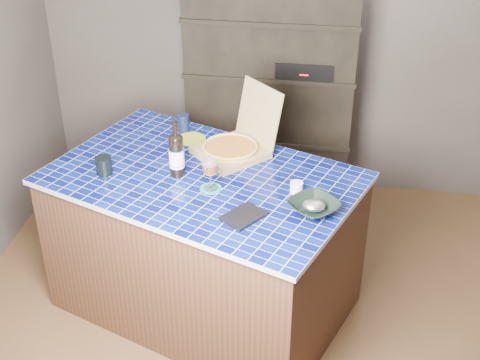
% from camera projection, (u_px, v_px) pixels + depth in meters
% --- Properties ---
extents(room, '(3.50, 3.50, 3.50)m').
position_uv_depth(room, '(239.00, 145.00, 3.42)').
color(room, brown).
rests_on(room, ground).
extents(shelving_unit, '(1.20, 0.41, 1.80)m').
position_uv_depth(shelving_unit, '(271.00, 89.00, 4.89)').
color(shelving_unit, black).
rests_on(shelving_unit, floor).
extents(kitchen_island, '(1.98, 1.63, 0.93)m').
position_uv_depth(kitchen_island, '(205.00, 243.00, 4.01)').
color(kitchen_island, '#452A1B').
rests_on(kitchen_island, floor).
extents(pizza_box, '(0.56, 0.56, 0.39)m').
position_uv_depth(pizza_box, '(233.00, 146.00, 3.95)').
color(pizza_box, tan).
rests_on(pizza_box, kitchen_island).
extents(mead_bottle, '(0.09, 0.09, 0.33)m').
position_uv_depth(mead_bottle, '(176.00, 154.00, 3.72)').
color(mead_bottle, black).
rests_on(mead_bottle, kitchen_island).
extents(teal_trivet, '(0.12, 0.12, 0.01)m').
position_uv_depth(teal_trivet, '(211.00, 189.00, 3.65)').
color(teal_trivet, '#187E7C').
rests_on(teal_trivet, kitchen_island).
extents(wine_glass, '(0.09, 0.09, 0.20)m').
position_uv_depth(wine_glass, '(210.00, 167.00, 3.58)').
color(wine_glass, white).
rests_on(wine_glass, teal_trivet).
extents(tumbler, '(0.09, 0.09, 0.10)m').
position_uv_depth(tumbler, '(104.00, 166.00, 3.77)').
color(tumbler, black).
rests_on(tumbler, kitchen_island).
extents(dvd_case, '(0.25, 0.26, 0.02)m').
position_uv_depth(dvd_case, '(244.00, 216.00, 3.41)').
color(dvd_case, black).
rests_on(dvd_case, kitchen_island).
extents(bowl, '(0.35, 0.35, 0.06)m').
position_uv_depth(bowl, '(314.00, 207.00, 3.44)').
color(bowl, black).
rests_on(bowl, kitchen_island).
extents(foil_contents, '(0.12, 0.10, 0.06)m').
position_uv_depth(foil_contents, '(314.00, 205.00, 3.44)').
color(foil_contents, silver).
rests_on(foil_contents, bowl).
extents(white_jar, '(0.07, 0.07, 0.06)m').
position_uv_depth(white_jar, '(297.00, 187.00, 3.61)').
color(white_jar, white).
rests_on(white_jar, kitchen_island).
extents(navy_cup, '(0.07, 0.07, 0.11)m').
position_uv_depth(navy_cup, '(183.00, 123.00, 4.21)').
color(navy_cup, black).
rests_on(navy_cup, kitchen_island).
extents(green_trivet, '(0.18, 0.18, 0.01)m').
position_uv_depth(green_trivet, '(191.00, 139.00, 4.14)').
color(green_trivet, '#A0B627').
rests_on(green_trivet, kitchen_island).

